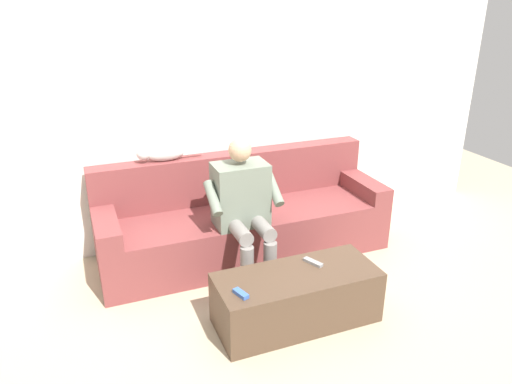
{
  "coord_description": "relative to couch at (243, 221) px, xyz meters",
  "views": [
    {
      "loc": [
        1.26,
        3.35,
        2.07
      ],
      "look_at": [
        0.0,
        0.17,
        0.67
      ],
      "focal_mm": 33.88,
      "sensor_mm": 36.0,
      "label": 1
    }
  ],
  "objects": [
    {
      "name": "person_solo_seated",
      "position": [
        0.12,
        0.35,
        0.33
      ],
      "size": [
        0.56,
        0.56,
        1.1
      ],
      "color": "slate",
      "rests_on": "ground"
    },
    {
      "name": "remote_blue",
      "position": [
        0.43,
        1.14,
        0.09
      ],
      "size": [
        0.08,
        0.12,
        0.03
      ],
      "primitive_type": "cube",
      "rotation": [
        0.0,
        0.0,
        1.89
      ],
      "color": "#3860B7",
      "rests_on": "coffee_table"
    },
    {
      "name": "couch",
      "position": [
        0.0,
        0.0,
        0.0
      ],
      "size": [
        2.41,
        0.74,
        0.83
      ],
      "color": "brown",
      "rests_on": "ground"
    },
    {
      "name": "ground_plane",
      "position": [
        0.0,
        0.74,
        -0.29
      ],
      "size": [
        8.0,
        8.0,
        0.0
      ],
      "primitive_type": "plane",
      "color": "tan"
    },
    {
      "name": "back_wall",
      "position": [
        0.0,
        -0.42,
        0.93
      ],
      "size": [
        5.42,
        0.06,
        2.44
      ],
      "primitive_type": "cube",
      "color": "silver",
      "rests_on": "ground"
    },
    {
      "name": "coffee_table",
      "position": [
        0.0,
        1.04,
        -0.11
      ],
      "size": [
        1.09,
        0.45,
        0.37
      ],
      "color": "#4C3828",
      "rests_on": "ground"
    },
    {
      "name": "remote_gray",
      "position": [
        -0.16,
        0.97,
        0.09
      ],
      "size": [
        0.1,
        0.15,
        0.02
      ],
      "primitive_type": "cube",
      "rotation": [
        0.0,
        0.0,
        2.0
      ],
      "color": "gray",
      "rests_on": "coffee_table"
    },
    {
      "name": "cat_on_backrest",
      "position": [
        0.6,
        -0.23,
        0.6
      ],
      "size": [
        0.54,
        0.11,
        0.14
      ],
      "color": "silver",
      "rests_on": "couch"
    }
  ]
}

